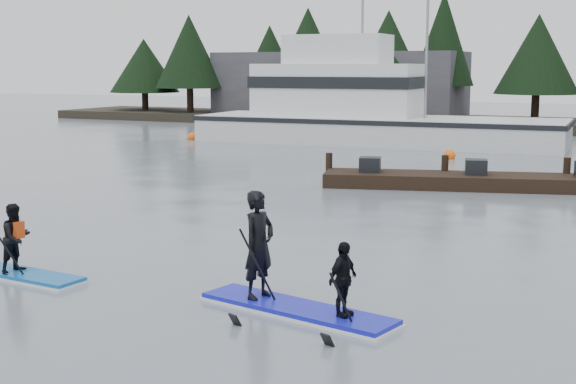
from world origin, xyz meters
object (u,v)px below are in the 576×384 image
at_px(fishing_boat_large, 367,128).
at_px(paddleboard_solo, 17,250).
at_px(floating_dock, 538,183).
at_px(paddleboard_duo, 288,272).

bearing_deg(fishing_boat_large, paddleboard_solo, -86.23).
xyz_separation_m(floating_dock, paddleboard_duo, (-1.78, -15.35, 0.43)).
height_order(fishing_boat_large, floating_dock, fishing_boat_large).
bearing_deg(paddleboard_solo, fishing_boat_large, 101.27).
distance_m(fishing_boat_large, floating_dock, 16.67).
bearing_deg(paddleboard_duo, paddleboard_solo, -165.22).
height_order(fishing_boat_large, paddleboard_duo, fishing_boat_large).
height_order(floating_dock, paddleboard_solo, paddleboard_solo).
bearing_deg(fishing_boat_large, floating_dock, -53.19).
distance_m(floating_dock, paddleboard_duo, 15.46).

